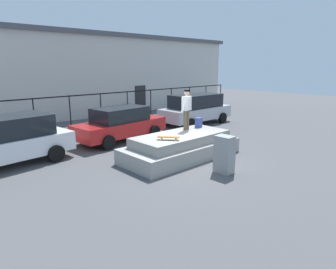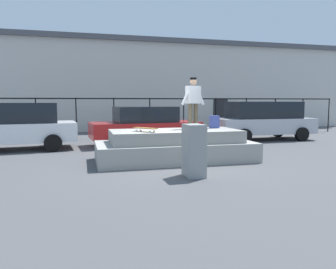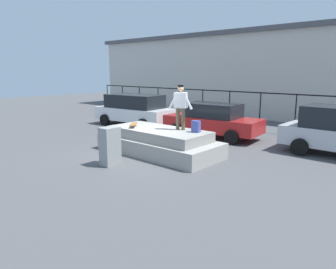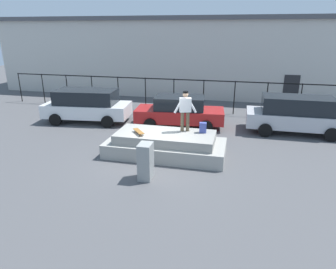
% 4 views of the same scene
% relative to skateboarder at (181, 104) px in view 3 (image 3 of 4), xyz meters
% --- Properties ---
extents(ground_plane, '(60.00, 60.00, 0.00)m').
position_rel_skateboarder_xyz_m(ground_plane, '(-0.99, -0.87, -1.90)').
color(ground_plane, '#4C4C4F').
extents(concrete_ledge, '(4.80, 2.12, 0.95)m').
position_rel_skateboarder_xyz_m(concrete_ledge, '(-0.72, -0.42, -1.46)').
color(concrete_ledge, '#9E9B93').
rests_on(concrete_ledge, ground_plane).
extents(skateboarder, '(0.91, 0.38, 1.64)m').
position_rel_skateboarder_xyz_m(skateboarder, '(0.00, 0.00, 0.00)').
color(skateboarder, brown).
rests_on(skateboarder, concrete_ledge).
extents(skateboard, '(0.65, 0.74, 0.12)m').
position_rel_skateboarder_xyz_m(skateboard, '(-1.72, -0.77, -0.85)').
color(skateboard, brown).
rests_on(skateboard, concrete_ledge).
extents(backpack, '(0.30, 0.23, 0.41)m').
position_rel_skateboarder_xyz_m(backpack, '(0.74, -0.03, -0.74)').
color(backpack, '#3F4C99').
rests_on(backpack, concrete_ledge).
extents(car_white_hatchback_near, '(4.80, 2.52, 1.77)m').
position_rel_skateboarder_xyz_m(car_white_hatchback_near, '(-6.06, 3.23, -0.96)').
color(car_white_hatchback_near, white).
rests_on(car_white_hatchback_near, ground_plane).
extents(car_red_sedan_mid, '(4.70, 2.31, 1.61)m').
position_rel_skateboarder_xyz_m(car_red_sedan_mid, '(-0.91, 3.47, -1.07)').
color(car_red_sedan_mid, '#B21E1E').
rests_on(car_red_sedan_mid, ground_plane).
extents(utility_box, '(0.45, 0.61, 1.28)m').
position_rel_skateboarder_xyz_m(utility_box, '(-0.87, -2.60, -1.26)').
color(utility_box, gray).
rests_on(utility_box, ground_plane).
extents(fence_row, '(24.06, 0.06, 2.01)m').
position_rel_skateboarder_xyz_m(fence_row, '(-0.99, 6.65, -0.54)').
color(fence_row, black).
rests_on(fence_row, ground_plane).
extents(warehouse_building, '(32.69, 8.50, 5.77)m').
position_rel_skateboarder_xyz_m(warehouse_building, '(-0.99, 14.14, 1.00)').
color(warehouse_building, beige).
rests_on(warehouse_building, ground_plane).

